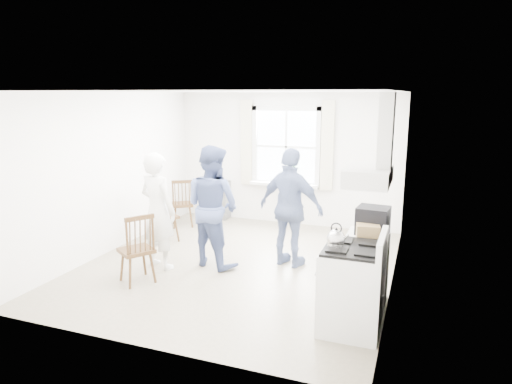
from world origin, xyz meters
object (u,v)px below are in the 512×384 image
(gas_stove, at_px, (352,287))
(low_cabinet, at_px, (367,269))
(person_right, at_px, (291,208))
(windsor_chair_a, at_px, (182,198))
(person_left, at_px, (158,211))
(windsor_chair_c, at_px, (139,242))
(person_mid, at_px, (213,206))
(windsor_chair_b, at_px, (159,209))
(stereo_stack, at_px, (373,220))

(gas_stove, distance_m, low_cabinet, 0.70)
(person_right, bearing_deg, windsor_chair_a, -11.25)
(person_left, distance_m, person_right, 1.97)
(windsor_chair_c, bearing_deg, person_left, 98.36)
(windsor_chair_c, distance_m, person_mid, 1.25)
(low_cabinet, xyz_separation_m, person_right, (-1.24, 0.91, 0.45))
(windsor_chair_c, relative_size, person_left, 0.57)
(gas_stove, xyz_separation_m, windsor_chair_b, (-3.63, 1.87, 0.11))
(stereo_stack, distance_m, person_mid, 2.46)
(windsor_chair_c, bearing_deg, low_cabinet, 9.45)
(low_cabinet, height_order, windsor_chair_a, windsor_chair_a)
(windsor_chair_a, bearing_deg, windsor_chair_c, -73.00)
(stereo_stack, distance_m, windsor_chair_c, 3.09)
(gas_stove, relative_size, person_left, 0.64)
(windsor_chair_b, height_order, windsor_chair_c, windsor_chair_c)
(person_left, bearing_deg, low_cabinet, -168.26)
(windsor_chair_c, bearing_deg, gas_stove, -4.06)
(windsor_chair_b, height_order, person_mid, person_mid)
(person_left, bearing_deg, gas_stove, 178.70)
(person_mid, xyz_separation_m, person_right, (1.12, 0.37, -0.02))
(windsor_chair_c, xyz_separation_m, person_mid, (0.61, 1.04, 0.31))
(person_mid, bearing_deg, windsor_chair_c, 77.09)
(person_left, bearing_deg, windsor_chair_a, -55.65)
(low_cabinet, distance_m, windsor_chair_a, 4.33)
(gas_stove, height_order, low_cabinet, gas_stove)
(gas_stove, bearing_deg, person_left, 164.05)
(windsor_chair_b, xyz_separation_m, person_mid, (1.34, -0.63, 0.32))
(low_cabinet, height_order, person_right, person_right)
(gas_stove, relative_size, windsor_chair_c, 1.12)
(windsor_chair_a, xyz_separation_m, windsor_chair_b, (0.07, -0.96, 0.01))
(low_cabinet, distance_m, windsor_chair_c, 3.01)
(windsor_chair_c, relative_size, person_right, 0.56)
(low_cabinet, height_order, person_left, person_left)
(gas_stove, height_order, stereo_stack, stereo_stack)
(stereo_stack, bearing_deg, person_left, 177.71)
(windsor_chair_a, bearing_deg, stereo_stack, -28.83)
(stereo_stack, relative_size, windsor_chair_a, 0.42)
(low_cabinet, bearing_deg, person_mid, 166.96)
(stereo_stack, height_order, windsor_chair_c, stereo_stack)
(windsor_chair_a, bearing_deg, person_mid, -48.26)
(gas_stove, distance_m, windsor_chair_a, 4.66)
(stereo_stack, bearing_deg, windsor_chair_a, 151.17)
(windsor_chair_a, height_order, windsor_chair_c, windsor_chair_c)
(gas_stove, height_order, person_mid, person_mid)
(person_right, bearing_deg, person_left, 37.00)
(windsor_chair_b, xyz_separation_m, person_right, (2.46, -0.26, 0.30))
(windsor_chair_c, bearing_deg, windsor_chair_a, 107.00)
(windsor_chair_c, bearing_deg, person_mid, 59.57)
(windsor_chair_b, distance_m, person_right, 2.49)
(windsor_chair_b, bearing_deg, low_cabinet, -17.60)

